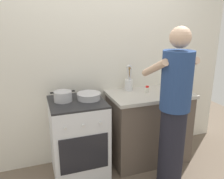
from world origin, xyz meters
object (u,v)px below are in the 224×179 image
Objects in this scene: mixing_bowl at (89,96)px; utensil_crock at (129,83)px; spice_bottle at (147,89)px; person at (174,113)px; pot at (63,96)px; stove_range at (78,138)px; oil_bottle at (168,86)px.

utensil_crock is (0.56, 0.17, 0.06)m from mixing_bowl.
spice_bottle is 0.59m from person.
pot is at bearing -170.54° from utensil_crock.
stove_range is 1.11m from person.
stove_range is 10.72× the size of spice_bottle.
utensil_crock is 0.20× the size of person.
pot is at bearing 173.30° from mixing_bowl.
spice_bottle is at bearing 0.83° from mixing_bowl.
stove_range is 0.91m from utensil_crock.
person is at bearing -77.14° from utensil_crock.
stove_range is at bearing -178.42° from spice_bottle.
mixing_bowl is 0.59m from utensil_crock.
spice_bottle is (1.01, -0.02, -0.02)m from pot.
stove_range is 0.53× the size of person.
stove_range is at bearing -174.54° from mixing_bowl.
spice_bottle is 0.05× the size of person.
utensil_crock reaches higher than pot.
mixing_bowl is 0.16× the size of person.
pot is 1.22× the size of oil_bottle.
oil_bottle is (1.24, -0.11, 0.03)m from pot.
spice_bottle is at bearing -42.84° from utensil_crock.
oil_bottle is at bearing -21.22° from spice_bottle.
utensil_crock is at bearing 148.17° from oil_bottle.
oil_bottle is at bearing -5.13° from pot.
stove_range is 3.42× the size of pot.
spice_bottle is (0.17, -0.16, -0.06)m from utensil_crock.
stove_range is 4.19× the size of oil_bottle.
stove_range is 3.34× the size of mixing_bowl.
utensil_crock reaches higher than mixing_bowl.
mixing_bowl is at bearing -179.17° from spice_bottle.
pot is 1.01m from spice_bottle.
utensil_crock is 0.48m from oil_bottle.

